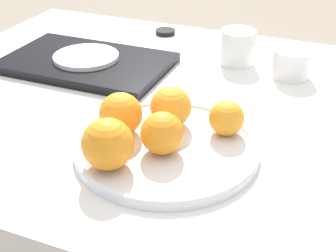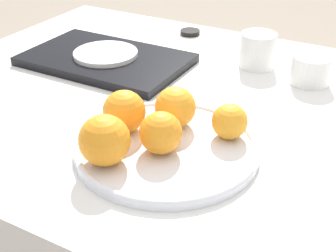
# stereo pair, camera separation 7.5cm
# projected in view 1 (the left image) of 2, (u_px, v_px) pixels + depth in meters

# --- Properties ---
(table) EXTENTS (1.30, 0.88, 0.70)m
(table) POSITION_uv_depth(u_px,v_px,m) (196.00, 236.00, 1.10)
(table) COLOR silver
(table) RESTS_ON ground_plane
(fruit_platter) EXTENTS (0.31, 0.31, 0.02)m
(fruit_platter) POSITION_uv_depth(u_px,v_px,m) (168.00, 147.00, 0.78)
(fruit_platter) COLOR silver
(fruit_platter) RESTS_ON table
(orange_0) EXTENTS (0.07, 0.07, 0.07)m
(orange_0) POSITION_uv_depth(u_px,v_px,m) (171.00, 107.00, 0.81)
(orange_0) COLOR orange
(orange_0) RESTS_ON fruit_platter
(orange_1) EXTENTS (0.07, 0.07, 0.07)m
(orange_1) POSITION_uv_depth(u_px,v_px,m) (121.00, 114.00, 0.79)
(orange_1) COLOR orange
(orange_1) RESTS_ON fruit_platter
(orange_2) EXTENTS (0.07, 0.07, 0.07)m
(orange_2) POSITION_uv_depth(u_px,v_px,m) (160.00, 133.00, 0.74)
(orange_2) COLOR orange
(orange_2) RESTS_ON fruit_platter
(orange_3) EXTENTS (0.08, 0.08, 0.08)m
(orange_3) POSITION_uv_depth(u_px,v_px,m) (108.00, 144.00, 0.70)
(orange_3) COLOR orange
(orange_3) RESTS_ON fruit_platter
(orange_4) EXTENTS (0.06, 0.06, 0.06)m
(orange_4) POSITION_uv_depth(u_px,v_px,m) (227.00, 118.00, 0.79)
(orange_4) COLOR orange
(orange_4) RESTS_ON fruit_platter
(serving_tray) EXTENTS (0.37, 0.23, 0.02)m
(serving_tray) POSITION_uv_depth(u_px,v_px,m) (87.00, 63.00, 1.08)
(serving_tray) COLOR black
(serving_tray) RESTS_ON table
(side_plate) EXTENTS (0.15, 0.15, 0.01)m
(side_plate) POSITION_uv_depth(u_px,v_px,m) (86.00, 57.00, 1.07)
(side_plate) COLOR white
(side_plate) RESTS_ON serving_tray
(cup_0) EXTENTS (0.08, 0.08, 0.06)m
(cup_0) POSITION_uv_depth(u_px,v_px,m) (292.00, 63.00, 1.03)
(cup_0) COLOR white
(cup_0) RESTS_ON table
(cup_1) EXTENTS (0.08, 0.08, 0.08)m
(cup_1) POSITION_uv_depth(u_px,v_px,m) (238.00, 47.00, 1.09)
(cup_1) COLOR white
(cup_1) RESTS_ON table
(soy_dish) EXTENTS (0.05, 0.05, 0.01)m
(soy_dish) POSITION_uv_depth(u_px,v_px,m) (165.00, 32.00, 1.28)
(soy_dish) COLOR black
(soy_dish) RESTS_ON table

